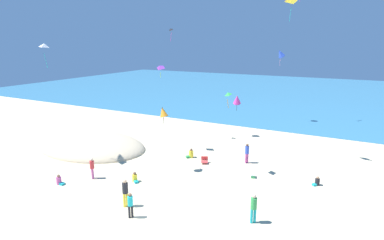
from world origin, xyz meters
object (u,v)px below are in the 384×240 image
at_px(person_4, 191,154).
at_px(kite_blue, 280,53).
at_px(beach_chair_far_right, 205,160).
at_px(person_5, 130,203).
at_px(person_6, 92,167).
at_px(kite_yellow, 292,0).
at_px(person_1, 254,206).
at_px(kite_white, 44,45).
at_px(kite_magenta, 237,99).
at_px(kite_black, 170,30).
at_px(cooler_box, 253,176).
at_px(person_7, 125,191).
at_px(person_0, 59,181).
at_px(person_2, 317,182).
at_px(person_8, 247,152).
at_px(kite_orange, 163,112).
at_px(person_3, 135,178).
at_px(kite_green, 228,94).
at_px(kite_purple, 160,67).

height_order(person_4, kite_blue, kite_blue).
bearing_deg(beach_chair_far_right, person_5, -25.48).
bearing_deg(person_6, kite_yellow, -171.65).
height_order(person_1, person_6, person_1).
bearing_deg(kite_white, person_4, 34.20).
relative_size(kite_yellow, kite_magenta, 1.04).
bearing_deg(kite_black, person_6, -90.46).
relative_size(person_5, kite_yellow, 0.82).
bearing_deg(person_6, kite_black, -124.38).
relative_size(person_1, person_6, 1.09).
distance_m(cooler_box, kite_magenta, 11.12).
relative_size(person_4, person_7, 0.46).
bearing_deg(beach_chair_far_right, person_0, -65.83).
bearing_deg(person_2, kite_magenta, -91.89).
relative_size(cooler_box, kite_yellow, 0.27).
distance_m(cooler_box, person_1, 6.19).
height_order(person_1, person_8, person_1).
relative_size(person_8, kite_orange, 1.21).
height_order(person_1, kite_magenta, kite_magenta).
bearing_deg(beach_chair_far_right, person_6, -66.95).
distance_m(cooler_box, person_3, 8.66).
height_order(person_0, person_4, person_4).
bearing_deg(person_6, person_0, 19.28).
bearing_deg(kite_black, person_8, -17.98).
bearing_deg(person_8, kite_green, 103.69).
bearing_deg(kite_yellow, kite_white, -149.90).
relative_size(person_2, person_4, 0.81).
bearing_deg(kite_black, kite_blue, 57.16).
xyz_separation_m(person_3, person_7, (1.68, -3.07, 0.75)).
bearing_deg(kite_orange, kite_yellow, 41.82).
relative_size(kite_magenta, kite_green, 1.47).
bearing_deg(kite_black, beach_chair_far_right, -37.75).
distance_m(cooler_box, kite_white, 18.56).
bearing_deg(person_5, person_4, -50.03).
bearing_deg(person_4, person_5, 50.72).
bearing_deg(person_2, person_8, -66.11).
height_order(person_2, person_5, person_5).
distance_m(person_1, person_2, 7.19).
bearing_deg(cooler_box, kite_blue, 97.80).
height_order(beach_chair_far_right, kite_magenta, kite_magenta).
height_order(person_4, kite_green, kite_green).
xyz_separation_m(cooler_box, kite_orange, (-6.50, -1.99, 4.58)).
bearing_deg(person_4, person_0, 9.98).
bearing_deg(person_7, kite_magenta, 103.41).
distance_m(person_0, kite_blue, 28.08).
relative_size(cooler_box, person_6, 0.32).
xyz_separation_m(cooler_box, kite_purple, (-9.30, 1.96, 7.53)).
bearing_deg(person_4, beach_chair_far_right, 111.54).
bearing_deg(person_8, person_6, 70.70).
bearing_deg(cooler_box, person_8, 117.42).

